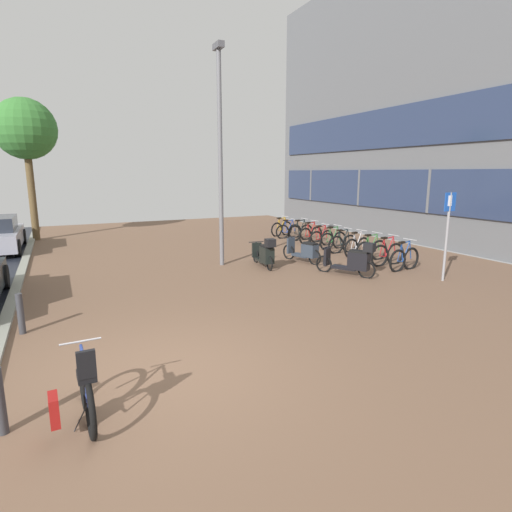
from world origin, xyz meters
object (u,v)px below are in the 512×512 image
bicycle_rack_03 (357,247)px  bicycle_rack_07 (311,235)px  bicycle_rack_09 (289,231)px  street_tree (25,130)px  scooter_near (265,254)px  scooter_mid (353,260)px  bicycle_rack_05 (333,240)px  bollard_far (21,314)px  bicycle_rack_01 (387,254)px  bicycle_rack_02 (371,250)px  bicycle_foreground (83,393)px  bicycle_rack_00 (404,259)px  bicycle_rack_10 (282,229)px  scooter_far (304,251)px  bicycle_rack_04 (343,244)px  bicycle_rack_06 (322,238)px  lamp_post (220,149)px  bicycle_rack_08 (300,232)px  parking_sign (448,227)px

bicycle_rack_03 → bicycle_rack_07: size_ratio=0.99×
bicycle_rack_09 → street_tree: (-10.40, 4.44, 4.39)m
scooter_near → scooter_mid: (1.81, -2.06, 0.01)m
bicycle_rack_05 → bicycle_rack_09: (-0.20, 3.13, -0.02)m
bicycle_rack_09 → bollard_far: bicycle_rack_09 is taller
bicycle_rack_01 → bicycle_rack_02: size_ratio=1.00×
bicycle_foreground → street_tree: street_tree is taller
bicycle_rack_00 → bicycle_rack_10: bicycle_rack_00 is taller
bicycle_rack_07 → scooter_far: (-2.32, -3.18, 0.04)m
bicycle_rack_00 → bicycle_rack_10: 7.82m
bicycle_rack_02 → scooter_near: (-3.76, 0.59, 0.10)m
bicycle_rack_05 → scooter_near: size_ratio=0.78×
bicycle_rack_04 → bicycle_rack_09: size_ratio=1.05×
bicycle_foreground → scooter_mid: bearing=30.3°
bicycle_rack_01 → bicycle_rack_05: bearing=87.6°
bicycle_rack_04 → scooter_far: bearing=-159.2°
bicycle_rack_07 → street_tree: size_ratio=0.22×
bicycle_rack_03 → bicycle_rack_04: bearing=92.9°
scooter_far → street_tree: 13.09m
bollard_far → bicycle_rack_10: bearing=39.7°
bicycle_rack_02 → bicycle_rack_06: bicycle_rack_02 is taller
bicycle_foreground → bicycle_rack_10: (9.43, 12.09, -0.05)m
scooter_near → lamp_post: size_ratio=0.26×
bicycle_rack_04 → bicycle_rack_08: bicycle_rack_08 is taller
bicycle_rack_06 → bicycle_rack_03: bearing=-92.0°
bicycle_rack_03 → bicycle_rack_06: size_ratio=1.06×
bicycle_rack_05 → bicycle_rack_10: (-0.13, 3.91, -0.01)m
bicycle_rack_04 → bicycle_rack_08: 3.13m
scooter_near → bicycle_rack_01: bearing=-20.2°
scooter_far → bicycle_rack_09: bearing=65.8°
bicycle_rack_04 → bicycle_rack_02: bearing=-89.7°
bicycle_rack_02 → parking_sign: parking_sign is taller
bicycle_rack_03 → bicycle_rack_06: bearing=88.0°
bollard_far → bicycle_rack_06: bearing=27.5°
bicycle_rack_04 → parking_sign: 4.69m
bicycle_rack_03 → bicycle_rack_06: bicycle_rack_03 is taller
bicycle_rack_00 → bicycle_rack_07: 5.48m
bicycle_rack_03 → scooter_far: bearing=-178.5°
bicycle_rack_05 → parking_sign: parking_sign is taller
bicycle_rack_09 → scooter_mid: size_ratio=0.77×
scooter_far → bicycle_rack_01: bearing=-34.3°
scooter_mid → bicycle_rack_08: bearing=71.9°
lamp_post → street_tree: size_ratio=1.11×
bicycle_rack_09 → scooter_far: (-2.14, -4.75, 0.06)m
bicycle_rack_00 → street_tree: (-10.42, 11.48, 4.37)m
bicycle_rack_04 → bollard_far: bicycle_rack_04 is taller
bicycle_rack_02 → bicycle_rack_10: size_ratio=1.07×
bicycle_rack_02 → bicycle_rack_08: size_ratio=1.02×
bicycle_rack_08 → bicycle_rack_07: bearing=-87.9°
street_tree → bollard_far: (0.17, -12.21, -4.33)m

